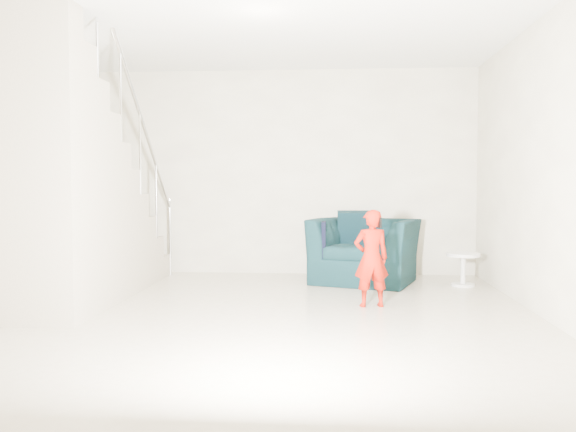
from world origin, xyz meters
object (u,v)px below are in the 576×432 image
object	(u,v)px
toddler	(371,258)
staircase	(68,209)
side_table	(463,264)
armchair	(365,251)

from	to	relation	value
toddler	staircase	bearing A→B (deg)	-11.52
toddler	staircase	size ratio (longest dim) A/B	0.26
side_table	staircase	distance (m)	4.42
armchair	toddler	bearing A→B (deg)	-71.88
armchair	side_table	bearing A→B (deg)	8.58
armchair	staircase	distance (m)	3.43
toddler	armchair	bearing A→B (deg)	-102.81
armchair	staircase	bearing A→B (deg)	-134.55
side_table	staircase	bearing A→B (deg)	-162.27
armchair	toddler	distance (m)	1.49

